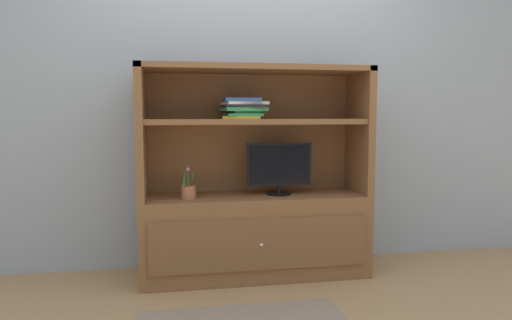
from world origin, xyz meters
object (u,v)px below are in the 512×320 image
Objects in this scene: media_console at (255,210)px; tv_monitor at (279,167)px; potted_plant at (188,192)px; magazine_stack at (243,108)px.

media_console is 3.44× the size of tv_monitor.
tv_monitor is 0.65m from potted_plant.
potted_plant is (-0.46, -0.08, 0.15)m from media_console.
magazine_stack reaches higher than potted_plant.
media_console reaches higher than potted_plant.
magazine_stack is at bearing 176.82° from tv_monitor.
potted_plant is 0.67m from magazine_stack.
media_console is 0.49m from potted_plant.
tv_monitor reaches higher than potted_plant.
media_console reaches higher than magazine_stack.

